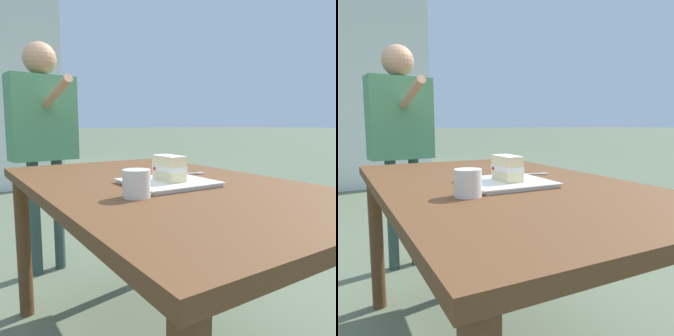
# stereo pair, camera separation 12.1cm
# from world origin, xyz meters

# --- Properties ---
(patio_table) EXTENTS (1.52, 0.89, 0.77)m
(patio_table) POSITION_xyz_m (0.00, 0.00, 0.67)
(patio_table) COLOR brown
(patio_table) RESTS_ON ground
(dessert_plate) EXTENTS (0.29, 0.29, 0.02)m
(dessert_plate) POSITION_xyz_m (0.08, -0.01, 0.77)
(dessert_plate) COLOR white
(dessert_plate) RESTS_ON patio_table
(cake_slice) EXTENTS (0.13, 0.08, 0.09)m
(cake_slice) POSITION_xyz_m (0.08, -0.01, 0.83)
(cake_slice) COLOR beige
(cake_slice) RESTS_ON dessert_plate
(dessert_fork) EXTENTS (0.06, 0.17, 0.01)m
(dessert_fork) POSITION_xyz_m (-0.08, 0.19, 0.77)
(dessert_fork) COLOR silver
(dessert_fork) RESTS_ON patio_table
(coffee_cup) EXTENTS (0.08, 0.08, 0.08)m
(coffee_cup) POSITION_xyz_m (0.20, -0.21, 0.81)
(coffee_cup) COLOR silver
(coffee_cup) RESTS_ON patio_table
(diner_person) EXTENTS (0.54, 0.42, 1.49)m
(diner_person) POSITION_xyz_m (-1.17, -0.15, 1.00)
(diner_person) COLOR #334B43
(diner_person) RESTS_ON ground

